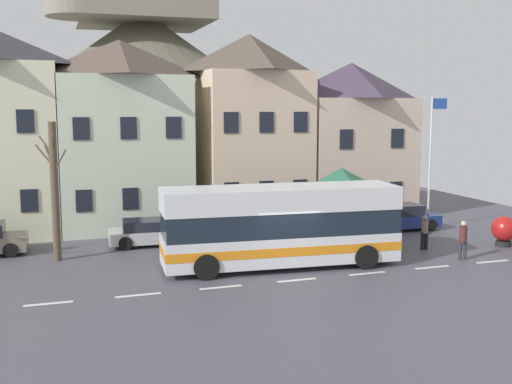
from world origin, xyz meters
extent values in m
cube|color=#4D4B55|center=(0.00, 0.00, -0.03)|extent=(40.00, 60.00, 0.06)
cube|color=silver|center=(-9.00, -1.06, 0.00)|extent=(1.60, 0.20, 0.01)
cube|color=silver|center=(-6.00, -1.06, 0.00)|extent=(1.60, 0.20, 0.01)
cube|color=silver|center=(-3.00, -1.06, 0.00)|extent=(1.60, 0.20, 0.01)
cube|color=silver|center=(0.00, -1.06, 0.00)|extent=(1.60, 0.20, 0.01)
cube|color=silver|center=(3.00, -1.06, 0.00)|extent=(1.60, 0.20, 0.01)
cube|color=silver|center=(6.00, -1.06, 0.00)|extent=(1.60, 0.20, 0.01)
cube|color=silver|center=(9.00, -1.06, 0.00)|extent=(1.60, 0.20, 0.01)
cube|color=black|center=(-9.77, 8.97, 2.08)|extent=(0.80, 0.06, 1.10)
cube|color=black|center=(-9.77, 8.97, 5.87)|extent=(0.80, 0.06, 1.10)
cube|color=beige|center=(-4.98, 12.12, 4.08)|extent=(6.79, 6.25, 8.15)
pyramid|color=brown|center=(-4.98, 12.12, 9.13)|extent=(6.79, 6.25, 1.94)
cube|color=black|center=(-7.24, 8.97, 1.95)|extent=(0.80, 0.06, 1.10)
cube|color=black|center=(-4.98, 8.97, 1.95)|extent=(0.80, 0.06, 1.10)
cube|color=black|center=(-2.71, 8.97, 1.95)|extent=(0.80, 0.06, 1.10)
cube|color=black|center=(-7.24, 8.97, 5.50)|extent=(0.80, 0.06, 1.10)
cube|color=black|center=(-4.98, 8.97, 5.50)|extent=(0.80, 0.06, 1.10)
cube|color=black|center=(-2.71, 8.97, 5.50)|extent=(0.80, 0.06, 1.10)
cube|color=beige|center=(2.29, 12.01, 4.25)|extent=(5.88, 6.01, 8.49)
pyramid|color=brown|center=(2.29, 12.01, 9.57)|extent=(5.88, 6.01, 2.14)
cube|color=black|center=(0.33, 8.97, 2.03)|extent=(0.80, 0.06, 1.10)
cube|color=black|center=(2.29, 8.97, 2.03)|extent=(0.80, 0.06, 1.10)
cube|color=black|center=(4.25, 8.97, 2.03)|extent=(0.80, 0.06, 1.10)
cube|color=black|center=(0.33, 8.97, 5.72)|extent=(0.80, 0.06, 1.10)
cube|color=black|center=(2.29, 8.97, 5.72)|extent=(0.80, 0.06, 1.10)
cube|color=black|center=(4.25, 8.97, 5.72)|extent=(0.80, 0.06, 1.10)
cube|color=beige|center=(8.64, 11.71, 3.52)|extent=(6.50, 5.42, 7.04)
pyramid|color=#423648|center=(8.64, 11.71, 8.09)|extent=(6.50, 5.42, 2.11)
cube|color=black|center=(7.02, 8.97, 1.68)|extent=(0.80, 0.06, 1.10)
cube|color=black|center=(10.27, 8.97, 1.68)|extent=(0.80, 0.06, 1.10)
cube|color=black|center=(7.02, 8.97, 4.74)|extent=(0.80, 0.06, 1.10)
cube|color=black|center=(10.27, 8.97, 4.74)|extent=(0.80, 0.06, 1.10)
cone|color=#635F4D|center=(-0.99, 30.52, 7.21)|extent=(41.25, 41.25, 14.41)
cube|color=silver|center=(0.10, 1.02, 0.84)|extent=(9.81, 3.20, 1.17)
cube|color=orange|center=(0.10, 1.02, 0.89)|extent=(9.83, 3.22, 0.36)
cube|color=#19232D|center=(0.10, 1.02, 1.92)|extent=(9.71, 3.15, 0.99)
cube|color=silver|center=(0.10, 1.02, 2.87)|extent=(9.81, 3.20, 0.93)
cube|color=#19232D|center=(4.93, 0.64, 1.92)|extent=(0.22, 2.07, 0.95)
cylinder|color=black|center=(3.46, 1.95, 0.50)|extent=(1.02, 0.36, 1.00)
cylinder|color=black|center=(3.28, -0.42, 0.50)|extent=(1.02, 0.36, 1.00)
cylinder|color=black|center=(-3.08, 2.45, 0.50)|extent=(1.02, 0.36, 1.00)
cylinder|color=black|center=(-3.26, 0.09, 0.50)|extent=(1.02, 0.36, 1.00)
cylinder|color=#473D33|center=(2.81, 6.05, 1.20)|extent=(0.14, 0.14, 2.40)
cylinder|color=#473D33|center=(6.11, 6.05, 1.20)|extent=(0.14, 0.14, 2.40)
cylinder|color=#473D33|center=(2.81, 2.75, 1.20)|extent=(0.14, 0.14, 2.40)
cylinder|color=#473D33|center=(6.11, 2.75, 1.20)|extent=(0.14, 0.14, 2.40)
pyramid|color=#296247|center=(4.46, 4.40, 3.03)|extent=(3.60, 3.60, 1.26)
cube|color=navy|center=(9.00, 6.25, 0.49)|extent=(3.97, 1.82, 0.62)
cube|color=#1E232D|center=(8.81, 6.26, 1.08)|extent=(2.39, 1.58, 0.57)
cylinder|color=black|center=(10.32, 7.06, 0.32)|extent=(0.64, 0.21, 0.64)
cylinder|color=black|center=(10.29, 5.39, 0.32)|extent=(0.64, 0.21, 0.64)
cylinder|color=black|center=(7.72, 7.11, 0.32)|extent=(0.64, 0.21, 0.64)
cylinder|color=black|center=(7.69, 5.44, 0.32)|extent=(0.64, 0.21, 0.64)
cube|color=navy|center=(4.40, 6.61, 0.47)|extent=(3.92, 1.89, 0.58)
cube|color=#1E232D|center=(4.59, 6.61, 1.03)|extent=(2.36, 1.64, 0.53)
cylinder|color=black|center=(3.10, 5.76, 0.32)|extent=(0.64, 0.21, 0.64)
cylinder|color=black|center=(3.13, 7.50, 0.32)|extent=(0.64, 0.21, 0.64)
cylinder|color=black|center=(5.67, 5.72, 0.32)|extent=(0.64, 0.21, 0.64)
cylinder|color=black|center=(5.69, 7.46, 0.32)|extent=(0.64, 0.21, 0.64)
cube|color=silver|center=(-4.13, 6.79, 0.46)|extent=(4.44, 2.10, 0.57)
cube|color=#1E232D|center=(-4.35, 6.81, 0.98)|extent=(2.70, 1.77, 0.47)
cylinder|color=black|center=(-2.65, 7.56, 0.32)|extent=(0.65, 0.24, 0.64)
cylinder|color=black|center=(-2.76, 5.83, 0.32)|extent=(0.65, 0.24, 0.64)
cylinder|color=black|center=(-5.50, 7.75, 0.32)|extent=(0.65, 0.24, 0.64)
cylinder|color=black|center=(-5.62, 6.02, 0.32)|extent=(0.65, 0.24, 0.64)
cylinder|color=black|center=(-10.50, 7.90, 0.32)|extent=(0.65, 0.22, 0.64)
cylinder|color=black|center=(-10.55, 6.24, 0.32)|extent=(0.65, 0.22, 0.64)
cylinder|color=black|center=(7.64, 1.86, 0.40)|extent=(0.17, 0.17, 0.81)
cylinder|color=black|center=(7.43, 1.84, 0.40)|extent=(0.17, 0.17, 0.81)
cylinder|color=#7F6B56|center=(7.53, 1.85, 1.06)|extent=(0.31, 0.31, 0.60)
sphere|color=#9E7A60|center=(7.53, 1.85, 1.48)|extent=(0.23, 0.23, 0.23)
cylinder|color=#2D2D38|center=(7.88, -0.33, 0.42)|extent=(0.15, 0.15, 0.84)
cylinder|color=#2D2D38|center=(8.06, -0.41, 0.42)|extent=(0.15, 0.15, 0.84)
cylinder|color=#512323|center=(7.97, -0.37, 1.13)|extent=(0.32, 0.32, 0.68)
sphere|color=#D1AD89|center=(7.97, -0.37, 1.59)|extent=(0.24, 0.24, 0.24)
cylinder|color=#2D2D38|center=(6.21, 1.78, 0.37)|extent=(0.14, 0.14, 0.75)
cylinder|color=#2D2D38|center=(6.10, 1.91, 0.37)|extent=(0.14, 0.14, 0.75)
cylinder|color=#232B38|center=(6.16, 1.85, 1.04)|extent=(0.29, 0.29, 0.67)
sphere|color=#D1AD89|center=(6.16, 1.85, 1.48)|extent=(0.22, 0.22, 0.22)
cylinder|color=#38332D|center=(6.77, 3.18, 0.41)|extent=(0.14, 0.14, 0.82)
cylinder|color=#38332D|center=(6.87, 3.02, 0.41)|extent=(0.14, 0.14, 0.82)
cylinder|color=#7F6B56|center=(6.82, 3.10, 1.11)|extent=(0.31, 0.31, 0.67)
sphere|color=#9E7A60|center=(6.82, 3.10, 1.54)|extent=(0.21, 0.21, 0.21)
cube|color=#33473D|center=(3.83, 5.97, 0.45)|extent=(1.41, 0.45, 0.08)
cube|color=#33473D|center=(3.83, 6.20, 0.67)|extent=(1.41, 0.06, 0.40)
cube|color=#2D2D33|center=(3.20, 5.97, 0.23)|extent=(0.08, 0.36, 0.45)
cube|color=#2D2D33|center=(4.46, 5.97, 0.23)|extent=(0.08, 0.36, 0.45)
cylinder|color=silver|center=(10.47, 5.97, 3.53)|extent=(0.10, 0.10, 7.05)
cube|color=#264CA5|center=(10.92, 5.97, 6.70)|extent=(0.90, 0.03, 0.56)
cylinder|color=black|center=(11.47, 1.23, 0.12)|extent=(0.71, 0.71, 0.25)
sphere|color=#B21919|center=(11.47, 1.23, 0.84)|extent=(1.18, 1.18, 1.18)
cylinder|color=brown|center=(-8.61, 5.04, 2.97)|extent=(0.33, 0.33, 5.94)
cylinder|color=brown|center=(-8.96, 5.33, 4.50)|extent=(0.79, 0.69, 0.95)
cylinder|color=brown|center=(-8.36, 4.74, 4.29)|extent=(0.57, 0.69, 1.02)
cylinder|color=brown|center=(-8.77, 5.33, 4.46)|extent=(0.41, 0.65, 0.94)
cylinder|color=brown|center=(-8.60, 4.74, 5.05)|extent=(0.09, 0.66, 0.70)
cylinder|color=brown|center=(-8.88, 5.47, 4.92)|extent=(0.63, 0.93, 0.82)
cylinder|color=brown|center=(-8.74, 5.21, 4.42)|extent=(0.39, 0.47, 0.80)
camera|label=1|loc=(-8.72, -22.33, 6.59)|focal=43.53mm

